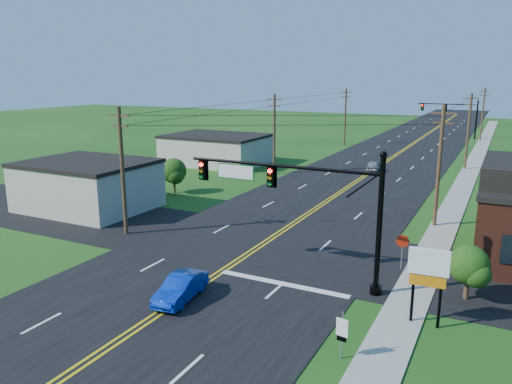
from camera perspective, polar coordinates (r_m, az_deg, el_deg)
The scene contains 21 objects.
ground at distance 24.05m, azimuth -13.15°, elevation -14.50°, with size 260.00×260.00×0.00m, color #143F12.
road_main at distance 68.44m, azimuth 14.68°, elevation 3.51°, with size 16.00×220.00×0.04m, color black.
road_cross at distance 33.28m, azimuth 0.23°, elevation -6.13°, with size 70.00×10.00×0.04m, color black.
sidewalk at distance 57.25m, azimuth 22.78°, elevation 1.09°, with size 2.00×160.00×0.08m, color gray.
signal_mast_main at distance 26.72m, azimuth 4.70°, elevation -0.46°, with size 11.30×0.60×7.48m.
signal_mast_far at distance 96.77m, azimuth 21.35°, elevation 8.47°, with size 10.98×0.60×7.48m.
cream_bldg_near at distance 44.17m, azimuth -18.66°, elevation 0.77°, with size 10.20×8.20×4.10m.
cream_bldg_far at distance 64.05m, azimuth -4.55°, elevation 4.92°, with size 12.20×9.20×3.70m.
utility_pole_left_a at distance 35.72m, azimuth -15.02°, elevation 2.56°, with size 1.80×0.28×9.00m.
utility_pole_left_b at distance 56.60m, azimuth 2.10°, elevation 6.79°, with size 1.80×0.28×9.00m.
utility_pole_left_c at distance 81.79m, azimuth 10.16°, elevation 8.57°, with size 1.80×0.28×9.00m.
utility_pole_right_a at distance 38.82m, azimuth 20.21°, elevation 3.02°, with size 1.80×0.28×9.00m.
utility_pole_right_b at distance 64.52m, azimuth 23.10°, elevation 6.54°, with size 1.80×0.28×9.00m.
utility_pole_right_c at distance 94.37m, azimuth 24.49°, elevation 8.20°, with size 1.80×0.28×9.00m.
shrub_corner at distance 27.19m, azimuth 23.15°, elevation -7.67°, with size 2.00×2.00×2.86m.
tree_left at distance 48.13m, azimuth -9.38°, elevation 2.40°, with size 2.40×2.40×3.37m.
blue_car at distance 25.71m, azimuth -8.58°, elevation -10.85°, with size 1.32×3.80×1.25m, color #082DB5.
distant_car at distance 60.25m, azimuth 13.27°, elevation 2.88°, with size 1.44×3.59×1.22m, color #9F9FA3.
route_sign at distance 20.70m, azimuth 9.80°, elevation -15.47°, with size 0.50×0.12×2.02m.
stop_sign at distance 29.99m, azimuth 16.39°, elevation -5.80°, with size 0.76×0.18×2.15m.
pylon_sign at distance 23.56m, azimuth 19.10°, elevation -8.45°, with size 1.77×0.36×3.61m.
Camera 1 is at (14.09, -16.06, 11.04)m, focal length 35.00 mm.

